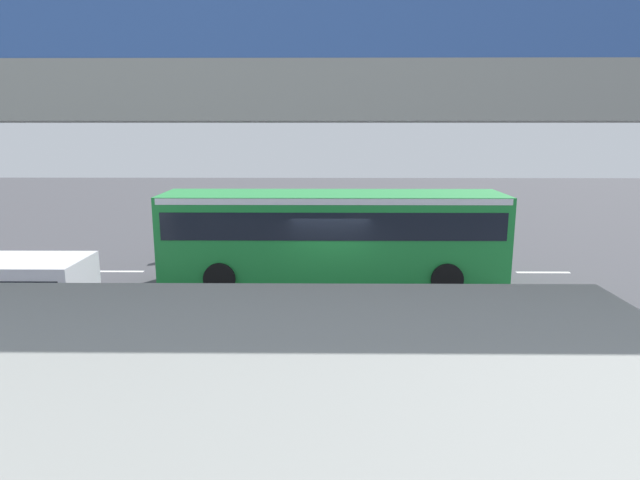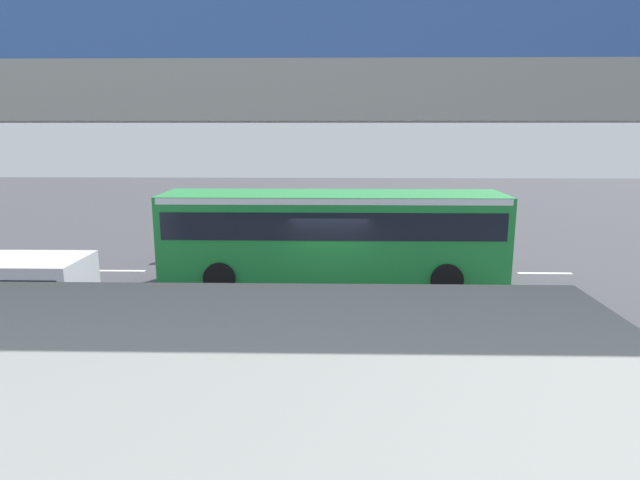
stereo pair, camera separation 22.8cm
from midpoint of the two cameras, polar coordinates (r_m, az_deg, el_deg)
ground at (r=18.13m, az=1.40°, el=-5.29°), size 80.00×80.00×0.00m
city_bus at (r=18.46m, az=1.70°, el=1.06°), size 11.54×2.85×3.15m
pedestrian at (r=23.06m, az=-14.40°, el=0.35°), size 0.38×0.38×1.79m
traffic_sign at (r=22.06m, az=5.12°, el=2.82°), size 0.08×0.60×2.80m
lane_dash_leftmost at (r=21.85m, az=22.91°, el=-3.24°), size 2.00×0.20×0.01m
lane_dash_left at (r=20.71m, az=12.55°, el=-3.37°), size 2.00×0.20×0.01m
lane_dash_centre at (r=20.31m, az=1.39°, el=-3.38°), size 2.00×0.20×0.01m
lane_dash_right at (r=20.69m, az=-9.77°, el=-3.27°), size 2.00×0.20×0.01m
lane_dash_rightmost at (r=21.81m, az=-20.16°, el=-3.05°), size 2.00×0.20×0.01m
pedestrian_overpass at (r=5.89m, az=1.87°, el=10.53°), size 28.14×2.60×7.00m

